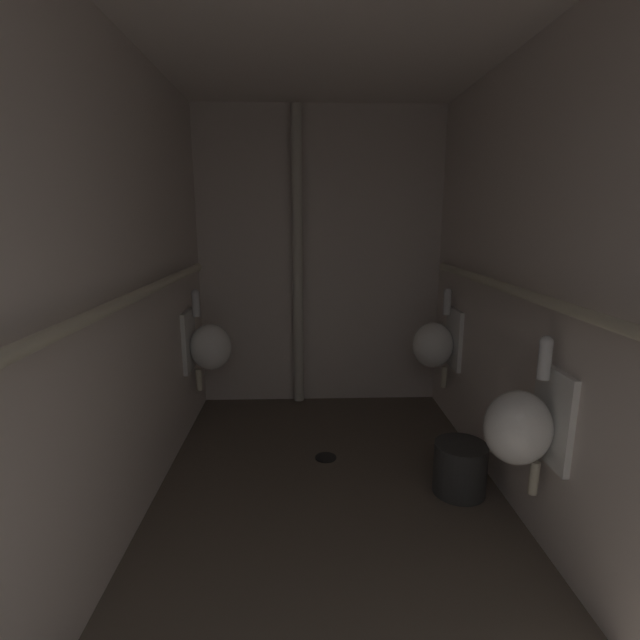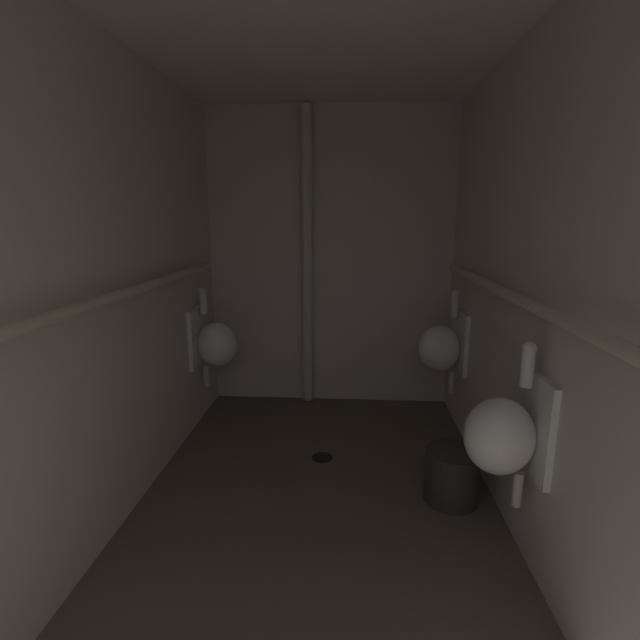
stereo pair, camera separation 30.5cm
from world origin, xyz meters
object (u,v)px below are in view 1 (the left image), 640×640
Objects in this scene: urinal_right_mid at (523,425)px; waste_bin at (460,468)px; urinal_right_far at (436,343)px; standpipe_back_wall at (298,262)px; floor_drain at (325,457)px; urinal_left_mid at (208,346)px.

urinal_right_mid is 0.68m from waste_bin.
standpipe_back_wall is at bearing 156.99° from urinal_right_far.
urinal_right_far is 1.16m from floor_drain.
urinal_right_mid reaches higher than floor_drain.
urinal_right_mid is 1.37m from floor_drain.
standpipe_back_wall is 1.94m from waste_bin.
standpipe_back_wall reaches higher than urinal_left_mid.
standpipe_back_wall is at bearing 119.36° from urinal_right_mid.
waste_bin is (0.93, -1.35, -1.05)m from standpipe_back_wall.
waste_bin is (-0.10, -0.92, -0.48)m from urinal_right_far.
urinal_left_mid is 1.16m from floor_drain.
floor_drain is 0.86m from waste_bin.
urinal_right_far reaches higher than floor_drain.
urinal_left_mid is 5.39× the size of floor_drain.
urinal_right_mid and urinal_right_far have the same top height.
urinal_left_mid is at bearing -146.78° from standpipe_back_wall.
standpipe_back_wall is (-1.02, 0.43, 0.57)m from urinal_right_far.
waste_bin is (-0.10, 0.47, -0.48)m from urinal_right_mid.
urinal_left_mid reaches higher than waste_bin.
urinal_left_mid is at bearing 149.81° from waste_bin.
urinal_right_far reaches higher than waste_bin.
standpipe_back_wall is 16.74× the size of floor_drain.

